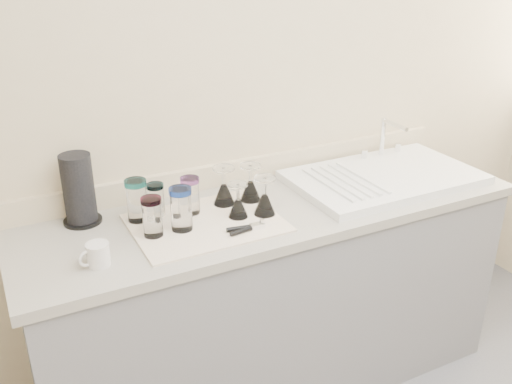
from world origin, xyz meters
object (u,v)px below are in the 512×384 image
can_opener (247,228)px  paper_towel_roll (79,190)px  goblet_back_right (250,188)px  goblet_back_left (224,191)px  tumbler_magenta (152,216)px  tumbler_cyan (156,199)px  tumbler_blue (181,209)px  white_mug (97,255)px  tumbler_purple (190,195)px  goblet_front_left (238,206)px  sink_unit (384,176)px  tumbler_teal (137,200)px  goblet_front_right (265,202)px

can_opener → paper_towel_roll: bearing=145.2°
goblet_back_right → paper_towel_roll: 0.66m
goblet_back_left → tumbler_magenta: bearing=-159.1°
can_opener → goblet_back_right: bearing=60.3°
tumbler_cyan → goblet_back_right: (0.38, -0.04, -0.01)m
tumbler_magenta → paper_towel_roll: paper_towel_roll is taller
tumbler_blue → white_mug: size_ratio=1.43×
tumbler_purple → tumbler_blue: tumbler_blue is taller
goblet_back_left → goblet_front_left: (0.00, -0.13, -0.01)m
sink_unit → tumbler_cyan: 1.02m
sink_unit → tumbler_blue: (-0.96, -0.04, 0.07)m
tumbler_magenta → goblet_back_right: goblet_back_right is taller
tumbler_teal → tumbler_magenta: tumbler_teal is taller
tumbler_blue → tumbler_magenta: bearing=178.8°
tumbler_cyan → tumbler_purple: tumbler_purple is taller
paper_towel_roll → white_mug: bearing=-93.2°
tumbler_purple → goblet_front_left: size_ratio=1.07×
sink_unit → tumbler_blue: bearing=-177.5°
sink_unit → goblet_front_left: (-0.73, -0.04, 0.03)m
goblet_back_left → goblet_back_right: size_ratio=1.03×
tumbler_cyan → tumbler_purple: size_ratio=0.89×
tumbler_magenta → white_mug: 0.25m
goblet_front_right → can_opener: (-0.12, -0.09, -0.04)m
paper_towel_roll → tumbler_cyan: bearing=-17.9°
tumbler_cyan → tumbler_purple: bearing=-18.0°
can_opener → sink_unit: bearing=12.0°
tumbler_purple → paper_towel_roll: paper_towel_roll is taller
tumbler_teal → goblet_front_right: 0.48m
goblet_back_right → goblet_front_right: same height
sink_unit → goblet_front_right: size_ratio=5.39×
tumbler_magenta → goblet_front_right: bearing=-3.7°
tumbler_blue → tumbler_teal: bearing=129.9°
tumbler_magenta → goblet_back_right: bearing=14.1°
tumbler_purple → can_opener: tumbler_purple is taller
tumbler_purple → paper_towel_roll: bearing=162.1°
goblet_front_right → tumbler_magenta: bearing=176.3°
goblet_front_right → can_opener: 0.16m
tumbler_magenta → goblet_front_left: (0.34, -0.00, -0.03)m
sink_unit → paper_towel_roll: bearing=171.2°
tumbler_cyan → goblet_front_left: bearing=-29.5°
tumbler_cyan → goblet_back_right: size_ratio=0.85×
tumbler_teal → white_mug: bearing=-130.2°
goblet_back_left → white_mug: (-0.56, -0.23, -0.02)m
goblet_front_right → sink_unit: bearing=6.2°
goblet_front_right → white_mug: 0.66m
goblet_back_right → tumbler_teal: bearing=176.1°
goblet_front_left → can_opener: size_ratio=0.95×
sink_unit → tumbler_magenta: sink_unit is taller
tumbler_magenta → goblet_front_right: (0.44, -0.03, -0.02)m
tumbler_blue → white_mug: (-0.33, -0.10, -0.05)m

